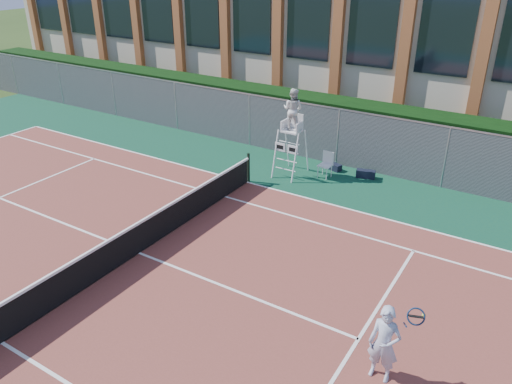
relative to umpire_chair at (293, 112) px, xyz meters
The scene contains 12 objects.
ground 7.50m from the umpire_chair, 97.70° to the right, with size 120.00×120.00×0.00m, color #233814.
apron 6.57m from the umpire_chair, 98.96° to the right, with size 36.00×20.00×0.01m, color #0E3E2F.
tennis_court 7.49m from the umpire_chair, 97.70° to the right, with size 23.77×10.97×0.02m, color brown.
tennis_net 7.34m from the umpire_chair, 97.70° to the right, with size 0.10×11.30×1.10m.
fence 2.38m from the umpire_chair, 118.48° to the left, with size 40.00×0.06×2.20m, color #595E60, non-canonical shape.
hedge 3.36m from the umpire_chair, 107.86° to the left, with size 40.00×1.40×2.20m, color black.
building 11.09m from the umpire_chair, 94.99° to the left, with size 45.00×10.60×8.22m.
umpire_chair is the anchor object (origin of this frame).
plastic_chair 2.23m from the umpire_chair, 20.54° to the left, with size 0.48×0.48×0.95m.
sports_bag_near 3.54m from the umpire_chair, 24.24° to the left, with size 0.68×0.27×0.29m, color black.
sports_bag_far 2.81m from the umpire_chair, 44.80° to the left, with size 0.63×0.27×0.25m, color black.
tennis_player 10.07m from the umpire_chair, 51.59° to the right, with size 0.93×0.64×1.67m.
Camera 1 is at (8.89, -8.15, 7.54)m, focal length 35.00 mm.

